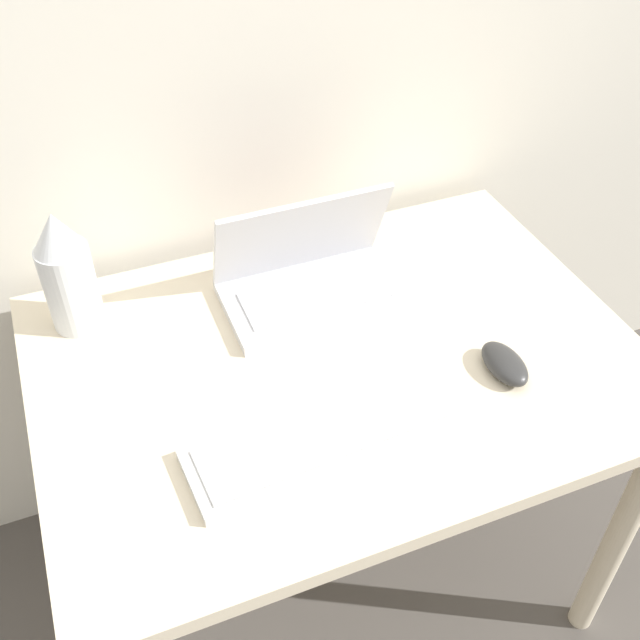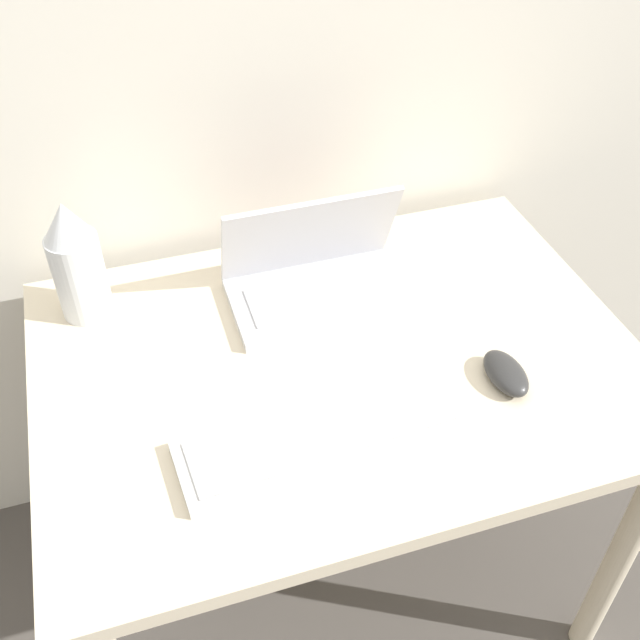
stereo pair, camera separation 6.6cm
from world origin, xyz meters
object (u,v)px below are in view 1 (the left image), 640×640
Objects in this scene: mouse at (505,364)px; vase at (67,272)px; laptop at (308,275)px; keyboard at (329,435)px.

mouse is 0.47× the size of vase.
laptop is 0.72× the size of keyboard.
vase is (-0.66, 0.40, 0.10)m from mouse.
laptop is at bearing 126.64° from mouse.
laptop is at bearing 74.01° from keyboard.
keyboard is at bearing -52.96° from vase.
vase is (-0.32, 0.43, 0.11)m from keyboard.
keyboard is 0.54m from vase.
mouse is 0.77m from vase.
mouse reaches higher than keyboard.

